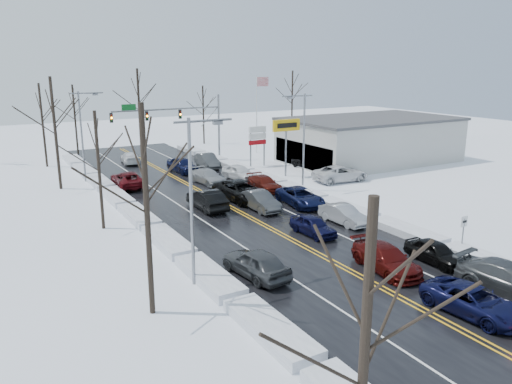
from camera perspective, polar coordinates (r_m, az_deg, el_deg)
ground at (r=34.77m, az=3.32°, el=-5.07°), size 160.00×160.00×0.00m
road_surface at (r=36.37m, az=1.60°, el=-4.15°), size 14.00×84.00×0.01m
snow_bank_left at (r=33.26m, az=-9.71°, el=-6.19°), size 1.72×72.00×0.54m
snow_bank_right at (r=40.67m, az=10.78°, el=-2.38°), size 1.72×72.00×0.54m
traffic_signal_mast at (r=59.69m, az=-8.71°, el=8.42°), size 13.28×0.39×8.00m
tires_plus_sign at (r=52.33m, az=3.48°, el=7.18°), size 3.20×0.34×6.00m
used_vehicles_sign at (r=57.62m, az=0.16°, el=6.20°), size 2.20×0.22×4.65m
speed_limit_sign at (r=34.10m, az=22.65°, el=-3.71°), size 0.55×0.09×2.35m
flagpole at (r=66.53m, az=0.20°, el=9.58°), size 1.87×1.20×10.00m
dealership_building at (r=62.47m, az=12.87°, el=5.88°), size 20.40×12.40×5.30m
streetlight_ne at (r=46.14m, az=5.29°, el=6.56°), size 3.20×0.25×9.00m
streetlight_sw at (r=26.09m, az=-7.04°, el=0.36°), size 3.20×0.25×9.00m
streetlight_nw at (r=52.66m, az=-19.13°, el=6.81°), size 3.20×0.25×9.00m
tree_left_a at (r=11.50m, az=12.53°, el=-13.59°), size 3.60×3.60×9.00m
tree_left_b at (r=22.82m, az=-12.61°, el=2.39°), size 4.00×4.00×10.00m
tree_left_c at (r=36.60m, az=-17.69°, el=4.86°), size 3.40×3.40×8.50m
tree_left_d at (r=50.02m, az=-22.16°, el=8.52°), size 4.20×4.20×10.50m
tree_left_e at (r=61.99m, az=-23.35°, el=8.71°), size 3.80×3.80×9.50m
tree_far_b at (r=69.62m, az=-20.09°, el=9.23°), size 3.60×3.60×9.00m
tree_far_c at (r=69.43m, az=-13.29°, el=10.86°), size 4.40×4.40×11.00m
tree_far_d at (r=74.43m, az=-6.07°, el=10.04°), size 3.40×3.40×8.50m
tree_far_e at (r=82.53m, az=4.17°, el=11.48°), size 4.20×4.20×10.50m
queued_car_2 at (r=26.65m, az=23.45°, el=-12.68°), size 2.72×5.14×1.38m
queued_car_3 at (r=30.18m, az=14.55°, el=-8.67°), size 2.70×5.29×1.47m
queued_car_4 at (r=35.25m, az=6.51°, el=-4.87°), size 1.76×4.03×1.35m
queued_car_5 at (r=40.86m, az=0.44°, el=-2.04°), size 1.62×4.62×1.52m
queued_car_6 at (r=43.72m, az=-1.69°, el=-0.94°), size 3.36×6.34×1.70m
queued_car_7 at (r=50.05m, az=-5.48°, el=0.99°), size 2.41×4.97×1.39m
queued_car_8 at (r=55.50m, az=-8.37°, el=2.25°), size 2.43×4.97×1.63m
queued_car_11 at (r=29.48m, az=26.96°, el=-10.42°), size 2.97×5.89×1.64m
queued_car_12 at (r=32.15m, az=19.72°, el=-7.61°), size 1.68×4.03×1.36m
queued_car_13 at (r=38.00m, az=9.92°, el=-3.55°), size 1.65×4.32×1.41m
queued_car_14 at (r=42.35m, az=5.06°, el=-1.50°), size 2.91×5.50×1.47m
queued_car_15 at (r=47.19m, az=0.97°, el=0.23°), size 2.05×4.65×1.33m
queued_car_16 at (r=51.39m, az=-1.91°, el=1.41°), size 2.35×4.73×1.55m
queued_car_17 at (r=57.69m, az=-5.56°, el=2.80°), size 2.15×4.99×1.60m
oncoming_car_0 at (r=41.23m, az=-5.58°, el=-1.96°), size 1.75×5.01×1.65m
oncoming_car_1 at (r=49.85m, az=-14.39°, el=0.54°), size 2.87×5.67×1.54m
oncoming_car_2 at (r=61.74m, az=-14.14°, el=3.20°), size 2.51×4.92×1.37m
oncoming_car_3 at (r=28.51m, az=-0.00°, el=-9.58°), size 2.44×4.90×1.61m
parked_car_0 at (r=51.43m, az=9.63°, el=1.22°), size 6.04×3.22×1.61m
parked_car_1 at (r=57.05m, az=8.93°, el=2.56°), size 3.02×6.02×1.68m
parked_car_2 at (r=59.27m, az=4.56°, el=3.14°), size 2.29×4.96×1.65m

